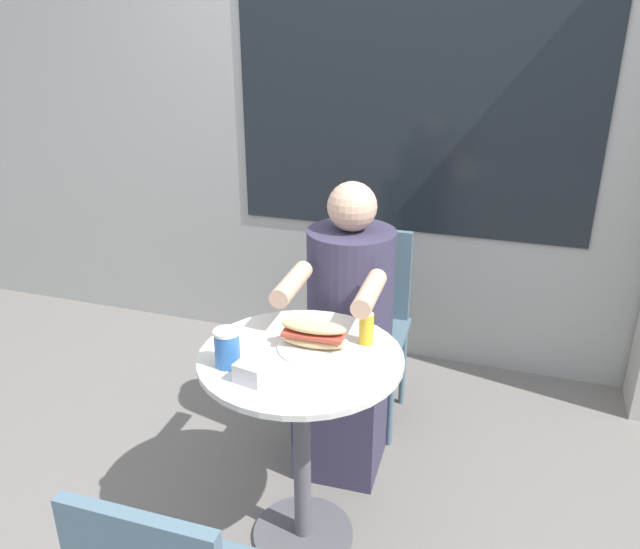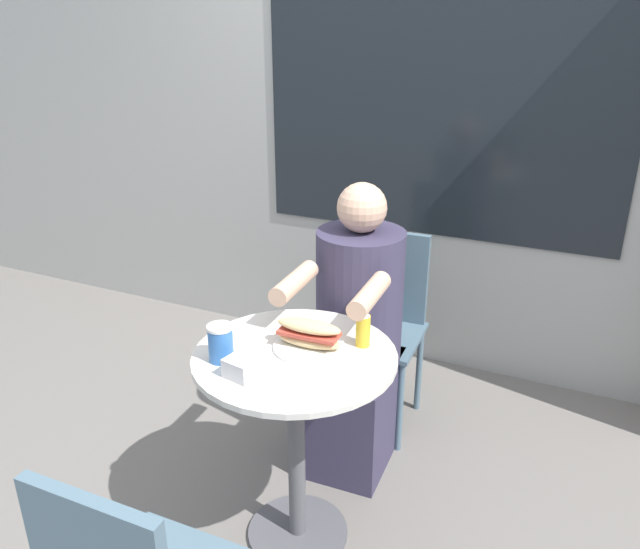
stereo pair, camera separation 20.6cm
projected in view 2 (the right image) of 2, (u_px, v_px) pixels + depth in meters
ground_plane at (298, 533)px, 2.27m from camera, size 8.00×8.00×0.00m
storefront_wall at (431, 93)px, 2.95m from camera, size 8.00×0.09×2.80m
cafe_table at (296, 408)px, 2.06m from camera, size 0.66×0.66×0.75m
diner_chair at (383, 311)px, 2.79m from camera, size 0.39×0.39×0.87m
seated_diner at (355, 347)px, 2.50m from camera, size 0.36×0.63×1.18m
sandwich_on_plate at (309, 336)px, 2.00m from camera, size 0.23×0.23×0.10m
drink_cup at (221, 343)px, 1.92m from camera, size 0.08×0.08×0.12m
napkin_box at (243, 367)px, 1.85m from camera, size 0.11×0.11×0.06m
condiment_bottle at (363, 327)px, 2.00m from camera, size 0.05×0.05×0.14m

